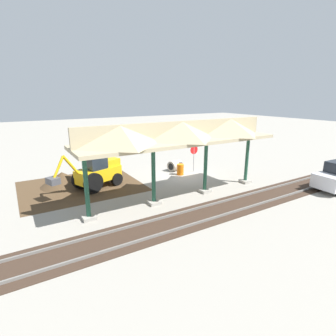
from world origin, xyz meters
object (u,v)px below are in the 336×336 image
concrete_pipe (175,166)px  backhoe (97,171)px  stop_sign (194,153)px  traffic_barrel (180,170)px

concrete_pipe → backhoe: bearing=6.8°
backhoe → stop_sign: bearing=178.3°
backhoe → concrete_pipe: 7.22m
stop_sign → backhoe: backhoe is taller
backhoe → concrete_pipe: backhoe is taller
concrete_pipe → stop_sign: bearing=137.8°
concrete_pipe → traffic_barrel: size_ratio=1.42×
backhoe → traffic_barrel: 6.88m
stop_sign → concrete_pipe: (1.21, -1.10, -1.20)m
stop_sign → traffic_barrel: 1.95m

